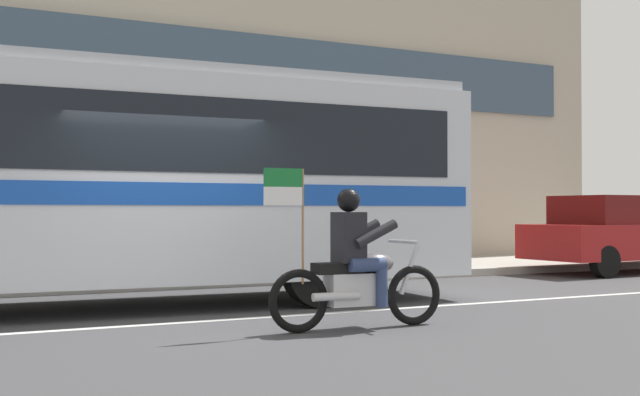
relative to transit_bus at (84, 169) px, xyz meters
name	(u,v)px	position (x,y,z in m)	size (l,w,h in m)	color
ground_plane	(165,317)	(0.78, -1.19, -1.88)	(60.00, 60.00, 0.00)	#3D3D3F
sidewalk_curb	(87,280)	(0.78, 3.91, -1.81)	(28.00, 3.80, 0.15)	#A39E93
lane_center_stripe	(180,323)	(0.78, -1.79, -1.88)	(26.60, 0.14, 0.01)	silver
transit_bus	(84,169)	(0.00, 0.00, 0.00)	(10.75, 3.02, 3.22)	silver
motorcycle_with_rider	(356,269)	(2.39, -3.15, -1.22)	(2.20, 0.64, 1.78)	black
parked_sedan_curbside	(618,233)	(11.36, 1.39, -1.03)	(4.30, 1.98, 1.64)	maroon
fire_hydrant	(271,254)	(3.85, 2.64, -1.36)	(0.22, 0.30, 0.75)	#4C8C3F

